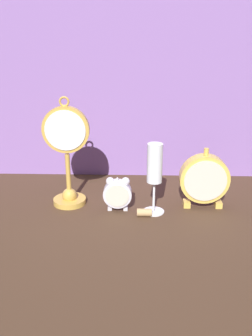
% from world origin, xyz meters
% --- Properties ---
extents(ground_plane, '(4.00, 4.00, 0.00)m').
position_xyz_m(ground_plane, '(0.00, 0.00, 0.00)').
color(ground_plane, '#422D1E').
extents(fabric_backdrop_drape, '(1.24, 0.01, 0.77)m').
position_xyz_m(fabric_backdrop_drape, '(0.00, 0.33, 0.38)').
color(fabric_backdrop_drape, '#8460A8').
rests_on(fabric_backdrop_drape, ground_plane).
extents(pocket_watch_on_stand, '(0.14, 0.10, 0.33)m').
position_xyz_m(pocket_watch_on_stand, '(-0.17, 0.08, 0.15)').
color(pocket_watch_on_stand, gold).
rests_on(pocket_watch_on_stand, ground_plane).
extents(alarm_clock_twin_bell, '(0.08, 0.03, 0.10)m').
position_xyz_m(alarm_clock_twin_bell, '(-0.02, 0.03, 0.06)').
color(alarm_clock_twin_bell, silver).
rests_on(alarm_clock_twin_bell, ground_plane).
extents(mantel_clock_silver, '(0.14, 0.04, 0.18)m').
position_xyz_m(mantel_clock_silver, '(0.23, 0.06, 0.09)').
color(mantel_clock_silver, gold).
rests_on(mantel_clock_silver, ground_plane).
extents(champagne_flute, '(0.06, 0.06, 0.21)m').
position_xyz_m(champagne_flute, '(0.08, 0.03, 0.13)').
color(champagne_flute, silver).
rests_on(champagne_flute, ground_plane).
extents(wine_cork, '(0.04, 0.02, 0.02)m').
position_xyz_m(wine_cork, '(0.05, 0.00, 0.01)').
color(wine_cork, tan).
rests_on(wine_cork, ground_plane).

